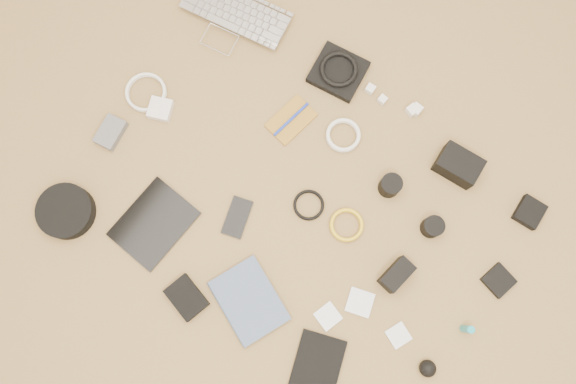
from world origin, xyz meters
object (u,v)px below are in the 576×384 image
Objects in this scene: tablet at (154,224)px; paperback at (225,316)px; phone at (237,217)px; headphone_case at (66,211)px; dslr_camera at (458,165)px; laptop at (229,25)px.

tablet is 1.07× the size of paperback.
paperback is (0.16, -0.27, 0.01)m from phone.
paperback is at bearing 3.73° from headphone_case.
tablet is at bearing 28.47° from headphone_case.
phone is (-0.48, -0.55, -0.03)m from dslr_camera.
dslr_camera is 1.00m from tablet.
headphone_case reaches higher than paperback.
tablet is at bearing -137.45° from dslr_camera.
laptop is 1.63× the size of paperback.
paperback is (-0.32, -0.82, -0.03)m from dslr_camera.
phone is at bearing 43.78° from tablet.
paperback is at bearing -115.66° from dslr_camera.
dslr_camera is at bearing -7.55° from laptop.
dslr_camera is at bearing 1.14° from paperback.
dslr_camera is 0.73m from phone.
dslr_camera reaches higher than phone.
dslr_camera reaches higher than paperback.
dslr_camera is 0.55× the size of tablet.
laptop is at bearing 112.00° from phone.
laptop is at bearing 88.19° from headphone_case.
paperback is at bearing -11.36° from tablet.
tablet is at bearing -156.99° from phone.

